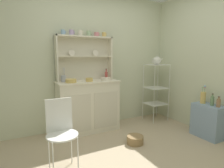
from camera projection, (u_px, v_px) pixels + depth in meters
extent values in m
plane|color=tan|center=(145.00, 165.00, 2.32)|extent=(3.84, 3.84, 0.00)
cube|color=beige|center=(94.00, 61.00, 3.56)|extent=(3.84, 0.05, 2.50)
cube|color=silver|center=(88.00, 106.00, 3.35)|extent=(1.06, 0.42, 0.91)
cube|color=beige|center=(78.00, 114.00, 3.05)|extent=(0.44, 0.01, 0.64)
cube|color=beige|center=(106.00, 110.00, 3.29)|extent=(0.44, 0.01, 0.64)
cube|color=#EEE6CE|center=(88.00, 82.00, 3.28)|extent=(1.09, 0.45, 0.02)
cube|color=beige|center=(83.00, 58.00, 3.40)|extent=(1.02, 0.02, 0.78)
cube|color=silver|center=(56.00, 59.00, 3.10)|extent=(0.02, 0.18, 0.78)
cube|color=silver|center=(110.00, 58.00, 3.56)|extent=(0.02, 0.18, 0.78)
cube|color=silver|center=(85.00, 56.00, 3.33)|extent=(0.98, 0.16, 0.02)
cube|color=silver|center=(85.00, 37.00, 3.28)|extent=(1.02, 0.18, 0.02)
cylinder|color=silver|center=(72.00, 53.00, 3.25)|extent=(0.11, 0.03, 0.11)
cylinder|color=silver|center=(96.00, 53.00, 3.45)|extent=(0.11, 0.03, 0.11)
cylinder|color=silver|center=(154.00, 95.00, 3.67)|extent=(0.01, 0.01, 1.17)
cylinder|color=silver|center=(169.00, 93.00, 3.85)|extent=(0.01, 0.01, 1.17)
cylinder|color=silver|center=(143.00, 92.00, 3.98)|extent=(0.01, 0.01, 1.17)
cylinder|color=silver|center=(157.00, 90.00, 4.16)|extent=(0.01, 0.01, 1.17)
cube|color=silver|center=(157.00, 65.00, 3.83)|extent=(0.41, 0.38, 0.01)
cube|color=silver|center=(156.00, 88.00, 3.90)|extent=(0.41, 0.38, 0.01)
cube|color=silver|center=(155.00, 103.00, 3.95)|extent=(0.41, 0.38, 0.01)
cube|color=#849EBC|center=(208.00, 121.00, 3.10)|extent=(0.28, 0.48, 0.55)
cylinder|color=white|center=(53.00, 163.00, 1.98)|extent=(0.01, 0.01, 0.45)
cylinder|color=white|center=(78.00, 156.00, 2.10)|extent=(0.01, 0.01, 0.45)
cylinder|color=white|center=(49.00, 151.00, 2.21)|extent=(0.01, 0.01, 0.45)
cylinder|color=white|center=(71.00, 146.00, 2.34)|extent=(0.01, 0.01, 0.45)
cylinder|color=white|center=(62.00, 135.00, 2.12)|extent=(0.36, 0.36, 0.02)
cube|color=white|center=(59.00, 115.00, 2.21)|extent=(0.31, 0.02, 0.40)
cylinder|color=#93754C|center=(135.00, 140.00, 2.89)|extent=(0.26, 0.26, 0.12)
cylinder|color=#8EB2D1|center=(63.00, 32.00, 3.10)|extent=(0.07, 0.07, 0.08)
torus|color=#8EB2D1|center=(65.00, 32.00, 3.12)|extent=(0.01, 0.05, 0.05)
cylinder|color=#B79ECC|center=(71.00, 33.00, 3.16)|extent=(0.07, 0.07, 0.09)
torus|color=#B79ECC|center=(74.00, 32.00, 3.18)|extent=(0.01, 0.05, 0.05)
cylinder|color=silver|center=(80.00, 33.00, 3.23)|extent=(0.07, 0.07, 0.09)
torus|color=silver|center=(83.00, 33.00, 3.25)|extent=(0.01, 0.05, 0.05)
cylinder|color=#9EB78E|center=(89.00, 33.00, 3.30)|extent=(0.08, 0.08, 0.09)
torus|color=#9EB78E|center=(91.00, 33.00, 3.33)|extent=(0.01, 0.05, 0.05)
cylinder|color=#D17A84|center=(96.00, 34.00, 3.37)|extent=(0.08, 0.08, 0.08)
torus|color=#D17A84|center=(99.00, 34.00, 3.40)|extent=(0.01, 0.04, 0.04)
cylinder|color=#DBB760|center=(104.00, 35.00, 3.44)|extent=(0.07, 0.07, 0.08)
torus|color=#DBB760|center=(106.00, 35.00, 3.46)|extent=(0.01, 0.05, 0.05)
cylinder|color=#DBB760|center=(71.00, 81.00, 3.07)|extent=(0.18, 0.18, 0.06)
cylinder|color=#DBB760|center=(89.00, 80.00, 3.21)|extent=(0.12, 0.12, 0.06)
cylinder|color=silver|center=(106.00, 79.00, 3.36)|extent=(0.17, 0.17, 0.05)
cylinder|color=#B74C47|center=(106.00, 76.00, 3.53)|extent=(0.05, 0.05, 0.14)
cylinder|color=#B74C47|center=(106.00, 71.00, 3.52)|extent=(0.02, 0.02, 0.05)
cylinder|color=#4C382D|center=(106.00, 69.00, 3.51)|extent=(0.03, 0.03, 0.01)
cylinder|color=#B2B7C6|center=(64.00, 79.00, 3.16)|extent=(0.08, 0.08, 0.11)
cylinder|color=silver|center=(65.00, 74.00, 3.14)|extent=(0.03, 0.02, 0.19)
ellipsoid|color=silver|center=(64.00, 68.00, 3.12)|extent=(0.02, 0.01, 0.01)
cylinder|color=silver|center=(64.00, 74.00, 3.17)|extent=(0.01, 0.02, 0.17)
ellipsoid|color=silver|center=(64.00, 69.00, 3.15)|extent=(0.02, 0.01, 0.01)
cylinder|color=silver|center=(63.00, 74.00, 3.17)|extent=(0.03, 0.01, 0.18)
ellipsoid|color=silver|center=(63.00, 68.00, 3.15)|extent=(0.02, 0.01, 0.01)
sphere|color=white|center=(157.00, 60.00, 3.82)|extent=(0.16, 0.16, 0.16)
sphere|color=silver|center=(157.00, 56.00, 3.81)|extent=(0.02, 0.02, 0.02)
cylinder|color=white|center=(161.00, 60.00, 3.87)|extent=(0.09, 0.02, 0.07)
torus|color=white|center=(153.00, 61.00, 3.78)|extent=(0.01, 0.10, 0.10)
cylinder|color=#DBB760|center=(203.00, 98.00, 3.15)|extent=(0.09, 0.09, 0.19)
cylinder|color=#4C844C|center=(203.00, 90.00, 3.13)|extent=(0.00, 0.01, 0.10)
sphere|color=#9EB78E|center=(203.00, 87.00, 3.13)|extent=(0.03, 0.03, 0.03)
cylinder|color=#4C844C|center=(205.00, 90.00, 3.13)|extent=(0.00, 0.01, 0.12)
sphere|color=#8EB2D1|center=(205.00, 86.00, 3.13)|extent=(0.04, 0.04, 0.04)
cylinder|color=#4C844C|center=(205.00, 90.00, 3.13)|extent=(0.00, 0.01, 0.10)
sphere|color=#D17A84|center=(205.00, 87.00, 3.13)|extent=(0.03, 0.03, 0.03)
cylinder|color=#6B8C60|center=(212.00, 101.00, 3.01)|extent=(0.05, 0.05, 0.15)
cylinder|color=#6B8C60|center=(213.00, 95.00, 3.00)|extent=(0.02, 0.02, 0.04)
cylinder|color=#4C382D|center=(213.00, 94.00, 2.99)|extent=(0.03, 0.03, 0.01)
cylinder|color=#99704C|center=(218.00, 103.00, 2.92)|extent=(0.06, 0.06, 0.13)
cylinder|color=#99704C|center=(219.00, 98.00, 2.91)|extent=(0.03, 0.03, 0.03)
cylinder|color=#4C382D|center=(219.00, 97.00, 2.91)|extent=(0.03, 0.03, 0.01)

